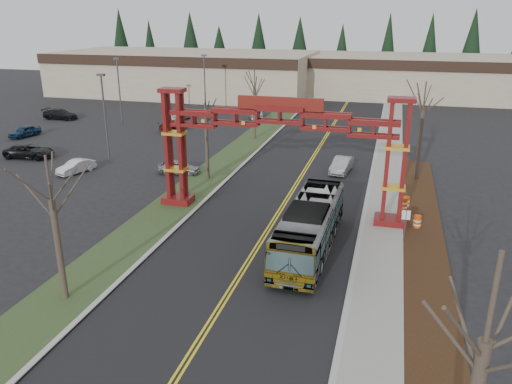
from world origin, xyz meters
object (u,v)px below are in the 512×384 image
(parked_car_mid_b, at_px, (25,131))
(parked_car_near_c, at_px, (29,151))
(barrel_south, at_px, (417,222))
(parked_car_far_c, at_px, (60,114))
(bare_tree_right_far, at_px, (423,108))
(light_pole_near, at_px, (104,111))
(barrel_north, at_px, (406,203))
(retail_building_west, at_px, (186,73))
(parked_car_near_a, at_px, (179,167))
(parked_car_far_b, at_px, (178,115))
(gateway_arch, at_px, (280,134))
(barrel_mid, at_px, (403,205))
(silver_sedan, at_px, (342,165))
(bare_tree_median_mid, at_px, (206,118))
(retail_building_east, at_px, (410,76))
(parked_car_near_b, at_px, (76,167))
(parked_car_mid_a, at_px, (174,125))
(light_pole_far, at_px, (205,80))
(bare_tree_right_near, at_px, (485,343))
(street_sign, at_px, (406,220))
(bare_tree_median_far, at_px, (255,89))
(transit_bus, at_px, (310,227))
(light_pole_mid, at_px, (119,87))
(bare_tree_median_near, at_px, (52,200))
(parked_car_far_a, at_px, (255,114))

(parked_car_mid_b, bearing_deg, parked_car_near_c, -37.04)
(barrel_south, bearing_deg, parked_car_far_c, 150.70)
(parked_car_mid_b, height_order, parked_car_far_c, parked_car_far_c)
(bare_tree_right_far, distance_m, light_pole_near, 29.96)
(barrel_south, height_order, barrel_north, barrel_south)
(retail_building_west, distance_m, parked_car_far_c, 28.76)
(parked_car_near_a, bearing_deg, parked_car_far_b, 19.16)
(bare_tree_right_far, distance_m, barrel_north, 9.71)
(gateway_arch, height_order, bare_tree_right_far, gateway_arch)
(light_pole_near, bearing_deg, barrel_mid, -13.36)
(silver_sedan, relative_size, bare_tree_median_mid, 0.55)
(retail_building_west, distance_m, barrel_mid, 64.24)
(barrel_mid, bearing_deg, bare_tree_median_mid, 167.90)
(retail_building_east, xyz_separation_m, parked_car_near_b, (-30.36, -57.14, -2.90))
(parked_car_mid_a, height_order, light_pole_far, light_pole_far)
(retail_building_east, xyz_separation_m, bare_tree_right_far, (0.00, -50.66, 2.85))
(bare_tree_right_near, distance_m, light_pole_near, 44.28)
(retail_building_west, distance_m, light_pole_far, 20.64)
(parked_car_near_b, distance_m, street_sign, 30.25)
(retail_building_west, height_order, light_pole_near, light_pole_near)
(parked_car_mid_a, relative_size, bare_tree_median_far, 0.53)
(transit_bus, xyz_separation_m, light_pole_mid, (-30.55, 30.85, 3.44))
(bare_tree_median_far, distance_m, barrel_mid, 26.18)
(parked_car_far_c, bearing_deg, barrel_mid, -116.72)
(parked_car_near_a, relative_size, bare_tree_median_far, 0.47)
(transit_bus, xyz_separation_m, silver_sedan, (0.16, 16.98, -0.89))
(parked_car_near_a, distance_m, barrel_north, 20.40)
(parked_car_far_b, bearing_deg, bare_tree_right_near, -49.82)
(bare_tree_right_far, bearing_deg, bare_tree_median_mid, -165.18)
(silver_sedan, height_order, bare_tree_median_far, bare_tree_median_far)
(parked_car_mid_a, relative_size, light_pole_far, 0.51)
(barrel_mid, bearing_deg, bare_tree_median_near, -134.38)
(parked_car_near_b, xyz_separation_m, light_pole_far, (0.85, 31.41, 4.29))
(silver_sedan, relative_size, bare_tree_median_far, 0.52)
(bare_tree_right_far, bearing_deg, parked_car_near_c, -175.19)
(bare_tree_median_far, bearing_deg, parked_car_far_c, 171.99)
(parked_car_far_a, relative_size, bare_tree_median_near, 0.58)
(transit_bus, xyz_separation_m, light_pole_far, (-22.72, 41.59, 3.32))
(light_pole_near, xyz_separation_m, light_pole_mid, (-7.44, 15.73, 0.08))
(parked_car_near_a, height_order, parked_car_mid_a, parked_car_near_a)
(parked_car_far_a, distance_m, barrel_north, 35.89)
(parked_car_far_a, xyz_separation_m, bare_tree_median_near, (3.00, -47.70, 4.75))
(transit_bus, relative_size, bare_tree_median_far, 1.40)
(transit_bus, xyz_separation_m, parked_car_near_c, (-31.26, 13.47, -0.89))
(bare_tree_median_near, relative_size, street_sign, 3.41)
(retail_building_east, bearing_deg, parked_car_mid_a, -127.81)
(bare_tree_median_mid, distance_m, barrel_north, 18.05)
(silver_sedan, bearing_deg, light_pole_far, 139.93)
(parked_car_far_c, xyz_separation_m, bare_tree_median_mid, (29.52, -19.83, 4.73))
(parked_car_far_a, relative_size, bare_tree_right_near, 0.48)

